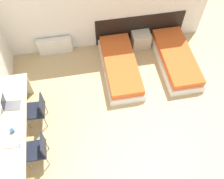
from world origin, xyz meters
TOP-DOWN VIEW (x-y plane):
  - wall_back at (0.00, 4.39)m, footprint 5.83×0.05m
  - headboard_panel at (1.13, 4.35)m, footprint 2.46×0.03m
  - bed_near_window at (0.38, 3.29)m, footprint 0.87×2.04m
  - bed_near_door at (1.88, 3.29)m, footprint 0.87×2.04m
  - nightstand at (1.13, 4.12)m, footprint 0.50×0.39m
  - radiator at (-1.23, 4.27)m, footprint 0.91×0.12m
  - desk at (-2.12, 1.76)m, footprint 0.58×2.54m
  - chair_near_laptop at (-1.67, 2.21)m, footprint 0.44×0.44m
  - chair_near_notebook at (-1.67, 1.30)m, footprint 0.42×0.42m
  - laptop at (-2.15, 2.22)m, footprint 0.34×0.26m
  - open_notebook at (-2.08, 1.38)m, footprint 0.29×0.21m
  - mug at (-2.08, 1.62)m, footprint 0.08×0.08m

SIDE VIEW (x-z plane):
  - bed_near_window at x=0.38m, z-range -0.01..0.38m
  - bed_near_door at x=1.88m, z-range -0.01..0.38m
  - nightstand at x=1.13m, z-range 0.00..0.43m
  - radiator at x=-1.23m, z-range 0.00..0.52m
  - headboard_panel at x=1.13m, z-range 0.00..0.85m
  - chair_near_laptop at x=-1.67m, z-range 0.07..0.93m
  - chair_near_notebook at x=-1.67m, z-range 0.07..0.93m
  - desk at x=-2.12m, z-range 0.24..1.01m
  - open_notebook at x=-2.08m, z-range 0.77..0.79m
  - mug at x=-2.08m, z-range 0.77..0.86m
  - laptop at x=-2.15m, z-range 0.68..1.00m
  - wall_back at x=0.00m, z-range 0.00..2.70m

